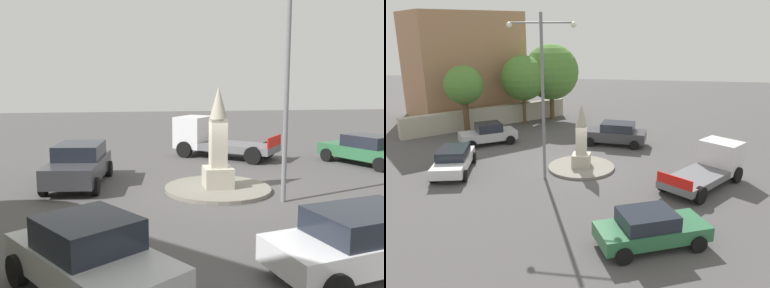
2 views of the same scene
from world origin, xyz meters
TOP-DOWN VIEW (x-y plane):
  - ground_plane at (0.00, 0.00)m, footprint 80.00×80.00m
  - traffic_island at (0.00, 0.00)m, footprint 3.85×3.85m
  - monument at (0.00, 0.00)m, footprint 1.02×1.02m
  - streetlamp at (1.73, 1.84)m, footprint 3.50×0.28m
  - car_green_waiting at (-3.73, 7.90)m, footprint 4.51×3.27m
  - car_dark_grey_near_island at (-1.64, -5.05)m, footprint 4.52×2.40m
  - car_white_parked_right at (7.04, 1.65)m, footprint 2.71×4.58m
  - car_silver_far_side at (7.14, -3.90)m, footprint 4.09×3.59m
  - truck_white_passing at (-7.00, 1.12)m, footprint 4.77×5.35m
  - stone_boundary_wall at (8.92, -8.89)m, footprint 10.50×10.53m
  - corner_building at (12.62, -12.59)m, footprint 11.64×11.64m
  - tree_near_wall at (4.35, -12.06)m, footprint 4.75×4.75m
  - tree_mid_cluster at (6.30, -10.10)m, footprint 3.71×3.71m
  - tree_far_corner at (9.89, -6.50)m, footprint 2.93×2.93m

SIDE VIEW (x-z plane):
  - ground_plane at x=0.00m, z-range 0.00..0.00m
  - traffic_island at x=0.00m, z-range 0.00..0.14m
  - car_white_parked_right at x=7.04m, z-range 0.04..1.43m
  - car_green_waiting at x=-3.73m, z-range 0.03..1.46m
  - car_silver_far_side at x=7.14m, z-range 0.00..1.49m
  - stone_boundary_wall at x=8.92m, z-range 0.00..1.56m
  - car_dark_grey_near_island at x=-1.64m, z-range 0.03..1.60m
  - truck_white_passing at x=-7.00m, z-range -0.07..1.99m
  - monument at x=0.00m, z-range -0.21..3.41m
  - tree_far_corner at x=9.89m, z-range 1.08..6.26m
  - tree_mid_cluster at x=6.30m, z-range 0.99..6.70m
  - tree_near_wall at x=4.35m, z-range 0.88..7.42m
  - corner_building at x=12.62m, z-range 0.00..9.18m
  - streetlamp at x=1.73m, z-range 0.85..9.44m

